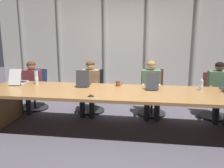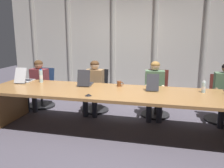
{
  "view_description": "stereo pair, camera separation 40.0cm",
  "coord_description": "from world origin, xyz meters",
  "px_view_note": "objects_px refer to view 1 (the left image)",
  "views": [
    {
      "loc": [
        0.56,
        -4.04,
        1.77
      ],
      "look_at": [
        -0.05,
        0.11,
        0.84
      ],
      "focal_mm": 38.57,
      "sensor_mm": 36.0,
      "label": 1
    },
    {
      "loc": [
        0.95,
        -3.97,
        1.77
      ],
      "look_at": [
        -0.05,
        0.11,
        0.84
      ],
      "focal_mm": 38.57,
      "sensor_mm": 36.0,
      "label": 2
    }
  ],
  "objects_px": {
    "person_left_mid": "(90,84)",
    "conference_mic_middle": "(91,95)",
    "office_chair_left_mid": "(92,96)",
    "office_chair_left_end": "(35,94)",
    "laptop_left_mid": "(84,83)",
    "office_chair_right_mid": "(214,101)",
    "office_chair_center": "(152,98)",
    "laptop_center": "(152,85)",
    "person_right_mid": "(219,88)",
    "coffee_mug_near": "(118,84)",
    "person_center": "(151,86)",
    "water_bottle_secondary": "(201,85)",
    "water_bottle_primary": "(36,78)",
    "laptop_left_end": "(19,81)",
    "person_left_end": "(30,83)"
  },
  "relations": [
    {
      "from": "person_left_mid",
      "to": "water_bottle_secondary",
      "type": "xyz_separation_m",
      "value": [
        2.16,
        -0.61,
        0.19
      ]
    },
    {
      "from": "laptop_left_end",
      "to": "office_chair_left_mid",
      "type": "xyz_separation_m",
      "value": [
        1.31,
        0.71,
        -0.46
      ]
    },
    {
      "from": "laptop_center",
      "to": "office_chair_left_end",
      "type": "xyz_separation_m",
      "value": [
        -2.64,
        0.73,
        -0.46
      ]
    },
    {
      "from": "laptop_left_mid",
      "to": "person_center",
      "type": "bearing_deg",
      "value": -73.3
    },
    {
      "from": "laptop_left_mid",
      "to": "office_chair_right_mid",
      "type": "xyz_separation_m",
      "value": [
        2.59,
        0.71,
        -0.46
      ]
    },
    {
      "from": "person_left_mid",
      "to": "water_bottle_secondary",
      "type": "distance_m",
      "value": 2.25
    },
    {
      "from": "laptop_center",
      "to": "office_chair_left_end",
      "type": "height_order",
      "value": "laptop_center"
    },
    {
      "from": "water_bottle_primary",
      "to": "water_bottle_secondary",
      "type": "xyz_separation_m",
      "value": [
        3.12,
        -0.1,
        -0.03
      ]
    },
    {
      "from": "person_left_mid",
      "to": "conference_mic_middle",
      "type": "bearing_deg",
      "value": 13.33
    },
    {
      "from": "office_chair_left_end",
      "to": "person_left_mid",
      "type": "bearing_deg",
      "value": 86.01
    },
    {
      "from": "person_right_mid",
      "to": "coffee_mug_near",
      "type": "distance_m",
      "value": 2.04
    },
    {
      "from": "person_right_mid",
      "to": "coffee_mug_near",
      "type": "xyz_separation_m",
      "value": [
        -1.97,
        -0.49,
        0.13
      ]
    },
    {
      "from": "laptop_left_mid",
      "to": "office_chair_center",
      "type": "height_order",
      "value": "laptop_left_mid"
    },
    {
      "from": "person_left_mid",
      "to": "office_chair_right_mid",
      "type": "bearing_deg",
      "value": 92.54
    },
    {
      "from": "office_chair_right_mid",
      "to": "conference_mic_middle",
      "type": "xyz_separation_m",
      "value": [
        -2.28,
        -1.44,
        0.42
      ]
    },
    {
      "from": "laptop_left_end",
      "to": "laptop_left_mid",
      "type": "bearing_deg",
      "value": -95.46
    },
    {
      "from": "office_chair_left_end",
      "to": "person_left_end",
      "type": "xyz_separation_m",
      "value": [
        -0.03,
        -0.16,
        0.3
      ]
    },
    {
      "from": "person_left_mid",
      "to": "conference_mic_middle",
      "type": "xyz_separation_m",
      "value": [
        0.32,
        -1.28,
        0.11
      ]
    },
    {
      "from": "laptop_left_mid",
      "to": "water_bottle_primary",
      "type": "distance_m",
      "value": 0.97
    },
    {
      "from": "person_left_mid",
      "to": "coffee_mug_near",
      "type": "height_order",
      "value": "person_left_mid"
    },
    {
      "from": "person_left_mid",
      "to": "water_bottle_secondary",
      "type": "relative_size",
      "value": 5.54
    },
    {
      "from": "office_chair_left_mid",
      "to": "conference_mic_middle",
      "type": "relative_size",
      "value": 8.41
    },
    {
      "from": "person_left_mid",
      "to": "conference_mic_middle",
      "type": "relative_size",
      "value": 10.38
    },
    {
      "from": "person_center",
      "to": "person_left_mid",
      "type": "bearing_deg",
      "value": -94.82
    },
    {
      "from": "office_chair_right_mid",
      "to": "person_center",
      "type": "xyz_separation_m",
      "value": [
        -1.31,
        -0.15,
        0.32
      ]
    },
    {
      "from": "office_chair_center",
      "to": "water_bottle_primary",
      "type": "distance_m",
      "value": 2.44
    },
    {
      "from": "laptop_center",
      "to": "office_chair_left_end",
      "type": "relative_size",
      "value": 0.5
    },
    {
      "from": "office_chair_left_mid",
      "to": "coffee_mug_near",
      "type": "xyz_separation_m",
      "value": [
        0.67,
        -0.64,
        0.45
      ]
    },
    {
      "from": "water_bottle_secondary",
      "to": "coffee_mug_near",
      "type": "relative_size",
      "value": 1.63
    },
    {
      "from": "person_left_mid",
      "to": "water_bottle_primary",
      "type": "height_order",
      "value": "person_left_mid"
    },
    {
      "from": "coffee_mug_near",
      "to": "water_bottle_primary",
      "type": "bearing_deg",
      "value": -179.0
    },
    {
      "from": "laptop_left_mid",
      "to": "office_chair_left_mid",
      "type": "relative_size",
      "value": 0.47
    },
    {
      "from": "office_chair_left_mid",
      "to": "water_bottle_secondary",
      "type": "xyz_separation_m",
      "value": [
        2.16,
        -0.77,
        0.49
      ]
    },
    {
      "from": "person_left_end",
      "to": "conference_mic_middle",
      "type": "xyz_separation_m",
      "value": [
        1.69,
        -1.28,
        0.12
      ]
    },
    {
      "from": "office_chair_left_end",
      "to": "office_chair_center",
      "type": "relative_size",
      "value": 0.94
    },
    {
      "from": "office_chair_left_mid",
      "to": "office_chair_left_end",
      "type": "bearing_deg",
      "value": -83.3
    },
    {
      "from": "office_chair_left_end",
      "to": "coffee_mug_near",
      "type": "bearing_deg",
      "value": 74.96
    },
    {
      "from": "person_right_mid",
      "to": "coffee_mug_near",
      "type": "relative_size",
      "value": 9.19
    },
    {
      "from": "office_chair_left_mid",
      "to": "person_left_end",
      "type": "bearing_deg",
      "value": -76.74
    },
    {
      "from": "laptop_center",
      "to": "conference_mic_middle",
      "type": "xyz_separation_m",
      "value": [
        -0.98,
        -0.7,
        -0.04
      ]
    },
    {
      "from": "laptop_left_mid",
      "to": "person_center",
      "type": "distance_m",
      "value": 1.41
    },
    {
      "from": "laptop_center",
      "to": "office_chair_left_mid",
      "type": "xyz_separation_m",
      "value": [
        -1.3,
        0.73,
        -0.45
      ]
    },
    {
      "from": "water_bottle_primary",
      "to": "office_chair_left_end",
      "type": "bearing_deg",
      "value": 119.47
    },
    {
      "from": "office_chair_left_mid",
      "to": "water_bottle_primary",
      "type": "xyz_separation_m",
      "value": [
        -0.95,
        -0.67,
        0.52
      ]
    },
    {
      "from": "office_chair_left_mid",
      "to": "person_center",
      "type": "xyz_separation_m",
      "value": [
        1.3,
        -0.15,
        0.31
      ]
    },
    {
      "from": "office_chair_left_mid",
      "to": "person_left_mid",
      "type": "height_order",
      "value": "person_left_mid"
    },
    {
      "from": "laptop_left_end",
      "to": "laptop_center",
      "type": "height_order",
      "value": "laptop_left_end"
    },
    {
      "from": "office_chair_left_end",
      "to": "person_left_end",
      "type": "distance_m",
      "value": 0.34
    },
    {
      "from": "office_chair_left_end",
      "to": "office_chair_left_mid",
      "type": "relative_size",
      "value": 0.98
    },
    {
      "from": "laptop_left_end",
      "to": "conference_mic_middle",
      "type": "xyz_separation_m",
      "value": [
        1.64,
        -0.73,
        -0.04
      ]
    }
  ]
}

